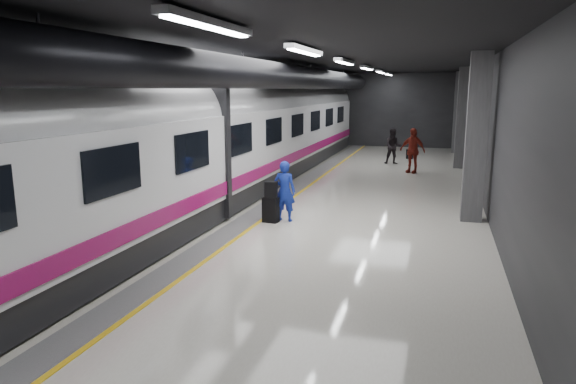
% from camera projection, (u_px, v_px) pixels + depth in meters
% --- Properties ---
extents(ground, '(40.00, 40.00, 0.00)m').
position_uv_depth(ground, '(292.00, 226.00, 13.51)').
color(ground, silver).
rests_on(ground, ground).
extents(platform_hall, '(10.02, 40.02, 4.51)m').
position_uv_depth(platform_hall, '(291.00, 89.00, 13.79)').
color(platform_hall, black).
rests_on(platform_hall, ground).
extents(train, '(3.05, 38.00, 4.05)m').
position_uv_depth(train, '(178.00, 144.00, 14.01)').
color(train, black).
rests_on(train, ground).
extents(traveler_main, '(0.61, 0.41, 1.65)m').
position_uv_depth(traveler_main, '(285.00, 191.00, 13.88)').
color(traveler_main, '#1829BA').
rests_on(traveler_main, ground).
extents(suitcase_main, '(0.44, 0.31, 0.68)m').
position_uv_depth(suitcase_main, '(271.00, 210.00, 13.82)').
color(suitcase_main, black).
rests_on(suitcase_main, ground).
extents(shoulder_bag, '(0.35, 0.22, 0.45)m').
position_uv_depth(shoulder_bag, '(271.00, 190.00, 13.67)').
color(shoulder_bag, black).
rests_on(shoulder_bag, suitcase_main).
extents(traveler_far_a, '(0.90, 0.74, 1.69)m').
position_uv_depth(traveler_far_a, '(393.00, 146.00, 24.47)').
color(traveler_far_a, black).
rests_on(traveler_far_a, ground).
extents(traveler_far_b, '(1.22, 0.84, 1.92)m').
position_uv_depth(traveler_far_b, '(412.00, 151.00, 21.90)').
color(traveler_far_b, maroon).
rests_on(traveler_far_b, ground).
extents(suitcase_far, '(0.34, 0.23, 0.49)m').
position_uv_depth(suitcase_far, '(410.00, 154.00, 26.46)').
color(suitcase_far, black).
rests_on(suitcase_far, ground).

